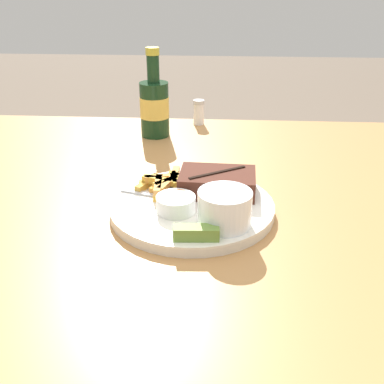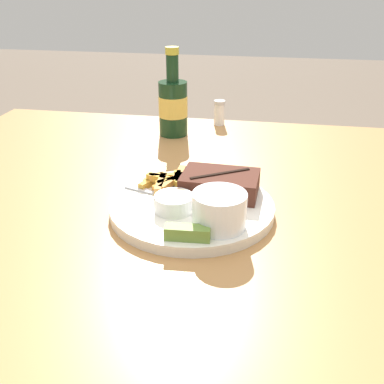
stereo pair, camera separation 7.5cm
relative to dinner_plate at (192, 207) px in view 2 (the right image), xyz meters
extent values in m
cube|color=#A87542|center=(0.00, 0.00, -0.03)|extent=(1.27, 1.07, 0.04)
cylinder|color=#A87542|center=(-0.57, 0.47, -0.39)|extent=(0.06, 0.06, 0.69)
cylinder|color=silver|center=(0.00, 0.00, 0.00)|extent=(0.28, 0.28, 0.01)
cylinder|color=white|center=(0.00, 0.00, 0.01)|extent=(0.28, 0.28, 0.00)
cube|color=#472319|center=(0.04, 0.04, 0.03)|extent=(0.13, 0.09, 0.04)
cube|color=black|center=(0.04, 0.04, 0.05)|extent=(0.10, 0.06, 0.00)
cube|color=#E58F48|center=(-0.04, 0.05, 0.02)|extent=(0.07, 0.02, 0.01)
cube|color=orange|center=(-0.06, 0.06, 0.02)|extent=(0.04, 0.08, 0.01)
cube|color=gold|center=(-0.04, 0.04, 0.03)|extent=(0.05, 0.05, 0.01)
cube|color=gold|center=(-0.06, 0.05, 0.02)|extent=(0.05, 0.05, 0.01)
cube|color=gold|center=(-0.06, 0.06, 0.02)|extent=(0.05, 0.07, 0.01)
cube|color=#D89144|center=(-0.04, 0.07, 0.03)|extent=(0.01, 0.06, 0.01)
cube|color=gold|center=(-0.06, 0.05, 0.02)|extent=(0.08, 0.05, 0.01)
cube|color=gold|center=(-0.04, 0.04, 0.03)|extent=(0.03, 0.07, 0.01)
cube|color=gold|center=(-0.06, 0.06, 0.03)|extent=(0.07, 0.03, 0.01)
cube|color=#D8974B|center=(-0.06, 0.03, 0.03)|extent=(0.02, 0.07, 0.01)
cube|color=gold|center=(-0.05, 0.02, 0.02)|extent=(0.03, 0.06, 0.01)
cube|color=gold|center=(-0.08, 0.06, 0.02)|extent=(0.04, 0.06, 0.01)
cube|color=gold|center=(-0.03, 0.05, 0.03)|extent=(0.03, 0.05, 0.01)
cube|color=gold|center=(-0.05, 0.05, 0.02)|extent=(0.07, 0.06, 0.01)
cube|color=gold|center=(-0.06, 0.06, 0.02)|extent=(0.07, 0.02, 0.01)
cube|color=gold|center=(-0.06, 0.05, 0.03)|extent=(0.08, 0.03, 0.01)
cylinder|color=white|center=(0.05, -0.07, 0.04)|extent=(0.08, 0.08, 0.06)
cylinder|color=beige|center=(0.05, -0.07, 0.06)|extent=(0.08, 0.08, 0.01)
cylinder|color=silver|center=(-0.02, -0.03, 0.02)|extent=(0.06, 0.06, 0.03)
cylinder|color=#C67A4C|center=(-0.02, -0.03, 0.03)|extent=(0.06, 0.06, 0.01)
cube|color=olive|center=(0.01, -0.11, 0.02)|extent=(0.07, 0.03, 0.02)
cube|color=#B7B7BC|center=(-0.08, 0.02, 0.01)|extent=(0.10, 0.04, 0.00)
cube|color=#B7B7BC|center=(-0.02, 0.00, 0.01)|extent=(0.03, 0.01, 0.00)
cube|color=#B7B7BC|center=(-0.01, 0.00, 0.01)|extent=(0.03, 0.01, 0.00)
cube|color=#B7B7BC|center=(-0.01, 0.01, 0.01)|extent=(0.03, 0.01, 0.00)
cube|color=#B7B7BC|center=(0.02, 0.07, 0.01)|extent=(0.06, 0.11, 0.00)
cube|color=black|center=(-0.01, 0.00, 0.01)|extent=(0.04, 0.06, 0.01)
cylinder|color=#143319|center=(-0.12, 0.39, 0.06)|extent=(0.07, 0.07, 0.13)
cylinder|color=gold|center=(-0.12, 0.39, 0.06)|extent=(0.07, 0.07, 0.05)
cylinder|color=#143319|center=(-0.12, 0.39, 0.15)|extent=(0.03, 0.03, 0.06)
cylinder|color=gold|center=(-0.12, 0.39, 0.19)|extent=(0.03, 0.03, 0.02)
cylinder|color=white|center=(-0.01, 0.49, 0.02)|extent=(0.03, 0.03, 0.05)
cylinder|color=#B7B7BC|center=(-0.01, 0.49, 0.05)|extent=(0.03, 0.03, 0.01)
camera|label=1|loc=(0.04, -0.67, 0.36)|focal=42.00mm
camera|label=2|loc=(0.12, -0.66, 0.36)|focal=42.00mm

